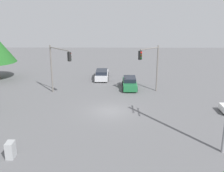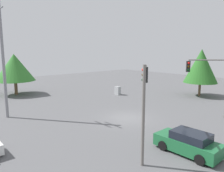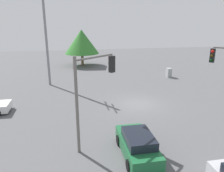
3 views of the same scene
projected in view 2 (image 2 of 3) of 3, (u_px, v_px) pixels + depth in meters
The scene contains 8 objects.
ground_plane at pixel (127, 118), 21.43m from camera, with size 80.00×80.00×0.00m, color #5B5B5E.
sedan_green at pixel (188, 143), 13.96m from camera, with size 4.12×1.87×1.47m.
traffic_signal_main at pixel (144, 94), 13.18m from camera, with size 2.15×2.65×5.81m.
traffic_signal_cross at pixel (211, 77), 20.98m from camera, with size 2.99×3.02×5.91m.
utility_pole_tall at pixel (3, 53), 20.67m from camera, with size 2.20×0.28×11.95m.
electrical_cabinet at pixel (118, 91), 32.63m from camera, with size 0.85×0.57×1.24m, color #9EA0A3.
tree_far at pixel (201, 66), 31.18m from camera, with size 4.71×4.71×6.78m.
tree_left at pixel (15, 67), 32.29m from camera, with size 5.78×5.78×6.07m.
Camera 2 is at (-14.40, 14.88, 6.54)m, focal length 35.00 mm.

